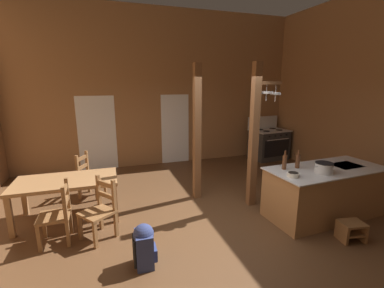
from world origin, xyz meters
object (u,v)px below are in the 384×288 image
at_px(bottle_short_on_counter, 285,162).
at_px(stove_range, 269,144).
at_px(ladderback_chair_near_window, 89,176).
at_px(ladderback_chair_at_table_end, 100,210).
at_px(step_stool, 351,230).
at_px(mixing_bowl_on_counter, 293,175).
at_px(ladderback_chair_by_post, 58,215).
at_px(stockpot_on_counter, 324,168).
at_px(dining_table, 67,184).
at_px(backpack, 144,244).
at_px(kitchen_island, 324,192).
at_px(bottle_tall_on_counter, 298,161).

bearing_deg(bottle_short_on_counter, stove_range, 59.16).
relative_size(ladderback_chair_near_window, bottle_short_on_counter, 2.82).
distance_m(ladderback_chair_near_window, ladderback_chair_at_table_end, 1.73).
height_order(step_stool, mixing_bowl_on_counter, mixing_bowl_on_counter).
xyz_separation_m(step_stool, bottle_short_on_counter, (-0.56, 0.98, 0.86)).
bearing_deg(ladderback_chair_at_table_end, ladderback_chair_by_post, 174.79).
bearing_deg(stockpot_on_counter, ladderback_chair_by_post, 169.51).
bearing_deg(bottle_short_on_counter, stockpot_on_counter, -36.30).
relative_size(dining_table, ladderback_chair_by_post, 1.80).
relative_size(backpack, stockpot_on_counter, 1.64).
relative_size(stove_range, ladderback_chair_by_post, 1.39).
bearing_deg(kitchen_island, backpack, -173.91).
xyz_separation_m(ladderback_chair_near_window, stockpot_on_counter, (3.83, -2.44, 0.54)).
bearing_deg(ladderback_chair_by_post, bottle_tall_on_counter, -5.98).
bearing_deg(backpack, mixing_bowl_on_counter, 4.32).
xyz_separation_m(dining_table, ladderback_chair_by_post, (-0.06, -0.74, -0.20)).
xyz_separation_m(kitchen_island, bottle_tall_on_counter, (-0.50, 0.18, 0.58)).
distance_m(kitchen_island, ladderback_chair_at_table_end, 3.91).
height_order(ladderback_chair_near_window, stockpot_on_counter, stockpot_on_counter).
bearing_deg(kitchen_island, ladderback_chair_by_post, 172.36).
distance_m(ladderback_chair_at_table_end, stockpot_on_counter, 3.72).
relative_size(dining_table, stockpot_on_counter, 4.72).
bearing_deg(ladderback_chair_at_table_end, bottle_tall_on_counter, -6.12).
height_order(stove_range, ladderback_chair_near_window, stove_range).
bearing_deg(bottle_tall_on_counter, kitchen_island, -20.26).
relative_size(kitchen_island, dining_table, 1.29).
height_order(kitchen_island, ladderback_chair_near_window, ladderback_chair_near_window).
bearing_deg(dining_table, bottle_short_on_counter, -17.50).
distance_m(stockpot_on_counter, mixing_bowl_on_counter, 0.61).
distance_m(kitchen_island, mixing_bowl_on_counter, 1.01).
relative_size(stockpot_on_counter, bottle_short_on_counter, 1.08).
xyz_separation_m(stove_range, stockpot_on_counter, (-1.50, -3.73, 0.51)).
bearing_deg(ladderback_chair_at_table_end, bottle_short_on_counter, -6.47).
bearing_deg(bottle_short_on_counter, ladderback_chair_at_table_end, 173.53).
bearing_deg(ladderback_chair_near_window, stove_range, 13.60).
bearing_deg(bottle_tall_on_counter, backpack, -169.22).
bearing_deg(bottle_short_on_counter, kitchen_island, -14.08).
bearing_deg(mixing_bowl_on_counter, backpack, -175.68).
relative_size(ladderback_chair_at_table_end, bottle_short_on_counter, 2.82).
bearing_deg(kitchen_island, step_stool, -104.70).
xyz_separation_m(ladderback_chair_by_post, backpack, (1.15, -0.95, -0.14)).
bearing_deg(step_stool, ladderback_chair_by_post, 161.97).
distance_m(step_stool, ladderback_chair_near_window, 4.95).
height_order(kitchen_island, ladderback_chair_by_post, ladderback_chair_by_post).
bearing_deg(dining_table, stockpot_on_counter, -20.13).
height_order(backpack, bottle_short_on_counter, bottle_short_on_counter).
distance_m(dining_table, mixing_bowl_on_counter, 3.86).
bearing_deg(ladderback_chair_near_window, step_stool, -38.15).
bearing_deg(stockpot_on_counter, kitchen_island, 34.55).
height_order(dining_table, ladderback_chair_at_table_end, ladderback_chair_at_table_end).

